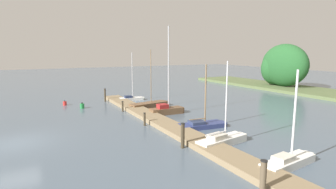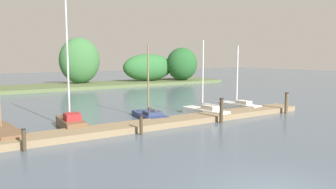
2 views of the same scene
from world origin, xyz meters
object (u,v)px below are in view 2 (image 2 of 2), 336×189
(sailboat_3, at_px, (149,114))
(mooring_piling_2, at_px, (141,125))
(mooring_piling_1, at_px, (24,140))
(sailboat_1, at_px, (2,132))
(sailboat_2, at_px, (70,120))
(sailboat_4, at_px, (204,111))
(mooring_piling_4, at_px, (287,103))
(sailboat_5, at_px, (238,105))
(mooring_piling_3, at_px, (221,111))

(sailboat_3, relative_size, mooring_piling_2, 4.64)
(sailboat_3, bearing_deg, mooring_piling_1, 120.56)
(sailboat_1, relative_size, sailboat_2, 0.74)
(sailboat_2, distance_m, sailboat_3, 5.37)
(sailboat_1, bearing_deg, sailboat_2, -96.55)
(sailboat_1, xyz_separation_m, sailboat_3, (8.91, 0.42, -0.02))
(sailboat_4, relative_size, mooring_piling_2, 5.01)
(sailboat_2, bearing_deg, sailboat_4, -92.99)
(sailboat_1, height_order, mooring_piling_4, sailboat_1)
(sailboat_4, bearing_deg, mooring_piling_4, -123.01)
(sailboat_5, relative_size, mooring_piling_1, 4.90)
(mooring_piling_4, bearing_deg, mooring_piling_1, 179.79)
(sailboat_2, relative_size, sailboat_5, 1.63)
(mooring_piling_4, bearing_deg, sailboat_2, 166.87)
(mooring_piling_3, bearing_deg, sailboat_1, 164.63)
(sailboat_4, bearing_deg, sailboat_1, 78.48)
(sailboat_2, xyz_separation_m, sailboat_4, (9.14, -0.86, -0.17))
(mooring_piling_4, bearing_deg, mooring_piling_3, 179.94)
(sailboat_2, xyz_separation_m, mooring_piling_1, (-2.98, -3.37, 0.02))
(sailboat_1, relative_size, mooring_piling_3, 3.86)
(mooring_piling_1, relative_size, mooring_piling_4, 0.66)
(sailboat_4, distance_m, mooring_piling_3, 2.70)
(mooring_piling_1, relative_size, mooring_piling_2, 0.96)
(sailboat_5, relative_size, mooring_piling_4, 3.24)
(mooring_piling_2, relative_size, mooring_piling_3, 0.67)
(mooring_piling_3, relative_size, mooring_piling_4, 1.02)
(sailboat_5, distance_m, mooring_piling_4, 3.76)
(mooring_piling_3, bearing_deg, sailboat_5, 35.35)
(sailboat_2, xyz_separation_m, mooring_piling_2, (2.75, -3.50, 0.03))
(sailboat_4, relative_size, mooring_piling_3, 3.37)
(mooring_piling_2, bearing_deg, sailboat_3, 55.35)
(mooring_piling_2, bearing_deg, mooring_piling_3, 0.72)
(sailboat_2, relative_size, sailboat_4, 1.54)
(mooring_piling_2, distance_m, mooring_piling_3, 5.69)
(sailboat_3, relative_size, mooring_piling_1, 4.81)
(sailboat_2, xyz_separation_m, mooring_piling_4, (14.71, -3.43, 0.28))
(sailboat_4, relative_size, mooring_piling_1, 5.20)
(mooring_piling_3, bearing_deg, mooring_piling_4, -0.06)
(sailboat_1, xyz_separation_m, mooring_piling_2, (6.29, -3.36, 0.24))
(sailboat_3, xyz_separation_m, sailboat_4, (3.78, -1.15, 0.05))
(mooring_piling_3, xyz_separation_m, mooring_piling_4, (6.28, -0.01, -0.01))
(mooring_piling_2, height_order, mooring_piling_3, mooring_piling_3)
(sailboat_1, height_order, mooring_piling_1, sailboat_1)
(sailboat_4, bearing_deg, mooring_piling_2, 104.18)
(sailboat_4, xyz_separation_m, mooring_piling_4, (5.57, -2.57, 0.44))
(sailboat_2, distance_m, sailboat_5, 13.30)
(sailboat_5, xyz_separation_m, mooring_piling_2, (-10.55, -3.52, 0.21))
(mooring_piling_1, xyz_separation_m, mooring_piling_4, (17.69, -0.07, 0.26))
(mooring_piling_1, bearing_deg, mooring_piling_4, -0.21)
(sailboat_2, bearing_deg, sailboat_3, -84.55)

